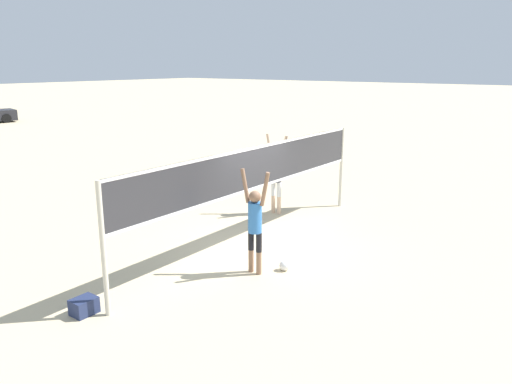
{
  "coord_description": "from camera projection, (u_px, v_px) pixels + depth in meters",
  "views": [
    {
      "loc": [
        -8.89,
        -6.66,
        4.17
      ],
      "look_at": [
        0.0,
        0.0,
        1.3
      ],
      "focal_mm": 35.0,
      "sensor_mm": 36.0,
      "label": 1
    }
  ],
  "objects": [
    {
      "name": "player_spiker",
      "position": [
        255.0,
        220.0,
        9.97
      ],
      "size": [
        0.28,
        0.71,
        2.16
      ],
      "rotation": [
        0.0,
        0.0,
        1.57
      ],
      "color": "#8C664C",
      "rests_on": "ground_plane"
    },
    {
      "name": "volleyball_net",
      "position": [
        256.0,
        173.0,
        11.36
      ],
      "size": [
        8.52,
        0.09,
        2.37
      ],
      "color": "beige",
      "rests_on": "ground_plane"
    },
    {
      "name": "gear_bag",
      "position": [
        84.0,
        306.0,
        8.54
      ],
      "size": [
        0.42,
        0.33,
        0.28
      ],
      "color": "navy",
      "rests_on": "ground_plane"
    },
    {
      "name": "volleyball",
      "position": [
        285.0,
        265.0,
        10.34
      ],
      "size": [
        0.22,
        0.22,
        0.22
      ],
      "color": "white",
      "rests_on": "ground_plane"
    },
    {
      "name": "ground_plane",
      "position": [
        256.0,
        245.0,
        11.8
      ],
      "size": [
        200.0,
        200.0,
        0.0
      ],
      "primitive_type": "plane",
      "color": "beige"
    },
    {
      "name": "player_blocker",
      "position": [
        276.0,
        172.0,
        14.04
      ],
      "size": [
        0.28,
        0.72,
        2.27
      ],
      "rotation": [
        0.0,
        0.0,
        -1.57
      ],
      "color": "beige",
      "rests_on": "ground_plane"
    }
  ]
}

